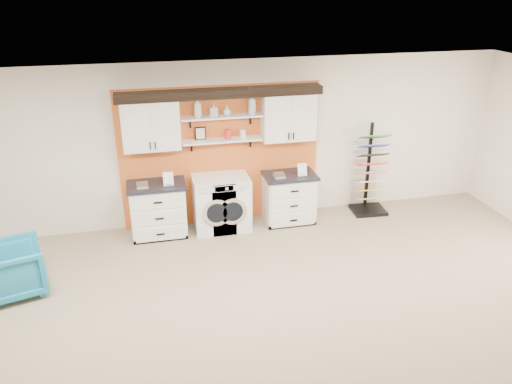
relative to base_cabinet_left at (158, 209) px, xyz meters
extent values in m
plane|color=gray|center=(1.13, -3.64, -0.46)|extent=(10.00, 10.00, 0.00)
plane|color=white|center=(1.13, -3.64, 2.34)|extent=(10.00, 10.00, 0.00)
plane|color=silver|center=(1.13, 0.36, 0.94)|extent=(10.00, 0.00, 10.00)
cube|color=#CC5A22|center=(1.13, 0.32, 0.74)|extent=(3.40, 0.07, 2.40)
cube|color=white|center=(0.00, 0.16, 1.42)|extent=(0.90, 0.34, 0.84)
cube|color=white|center=(-0.22, -0.02, 1.42)|extent=(0.42, 0.01, 0.78)
cube|color=white|center=(0.22, -0.02, 1.42)|extent=(0.42, 0.01, 0.78)
cube|color=white|center=(2.26, 0.16, 1.42)|extent=(0.90, 0.34, 0.84)
cube|color=white|center=(2.04, -0.02, 1.42)|extent=(0.42, 0.01, 0.78)
cube|color=white|center=(2.48, -0.02, 1.42)|extent=(0.42, 0.01, 0.78)
cube|color=white|center=(1.13, 0.16, 1.07)|extent=(1.32, 0.28, 0.03)
cube|color=white|center=(1.13, 0.16, 1.47)|extent=(1.32, 0.28, 0.03)
cube|color=black|center=(1.13, 0.18, 1.87)|extent=(3.30, 0.40, 0.10)
cube|color=black|center=(1.13, -0.01, 1.81)|extent=(3.30, 0.04, 0.04)
cube|color=black|center=(0.78, 0.21, 1.19)|extent=(0.18, 0.02, 0.22)
cube|color=beige|center=(0.78, 0.20, 1.19)|extent=(0.14, 0.01, 0.18)
cylinder|color=red|center=(1.23, 0.16, 1.16)|extent=(0.11, 0.11, 0.16)
cylinder|color=silver|center=(1.48, 0.16, 1.15)|extent=(0.10, 0.10, 0.14)
cube|color=white|center=(0.00, 0.01, -0.02)|extent=(0.88, 0.60, 0.88)
cube|color=black|center=(0.00, -0.26, -0.43)|extent=(0.88, 0.06, 0.07)
cube|color=black|center=(0.00, 0.01, 0.44)|extent=(0.94, 0.66, 0.04)
cube|color=white|center=(0.00, -0.30, 0.26)|extent=(0.80, 0.02, 0.25)
cube|color=white|center=(0.00, -0.30, -0.02)|extent=(0.80, 0.02, 0.25)
cube|color=white|center=(0.00, -0.30, -0.30)|extent=(0.80, 0.02, 0.25)
cube|color=white|center=(2.26, 0.01, -0.04)|extent=(0.85, 0.60, 0.85)
cube|color=black|center=(2.26, -0.26, -0.43)|extent=(0.85, 0.06, 0.07)
cube|color=black|center=(2.26, 0.01, 0.41)|extent=(0.90, 0.66, 0.04)
cube|color=white|center=(2.26, -0.30, 0.24)|extent=(0.77, 0.02, 0.24)
cube|color=white|center=(2.26, -0.30, -0.04)|extent=(0.77, 0.02, 0.24)
cube|color=white|center=(2.26, -0.30, -0.31)|extent=(0.77, 0.02, 0.24)
cube|color=white|center=(0.93, 0.01, 0.01)|extent=(0.67, 0.66, 0.94)
cube|color=silver|center=(0.93, -0.33, 0.41)|extent=(0.57, 0.02, 0.10)
cylinder|color=silver|center=(0.93, -0.33, -0.01)|extent=(0.47, 0.05, 0.47)
cylinder|color=black|center=(0.93, -0.35, -0.01)|extent=(0.34, 0.03, 0.34)
cube|color=white|center=(1.20, 0.01, 0.01)|extent=(0.67, 0.66, 0.93)
cube|color=silver|center=(1.20, -0.33, 0.40)|extent=(0.57, 0.02, 0.10)
cylinder|color=silver|center=(1.20, -0.33, -0.01)|extent=(0.47, 0.05, 0.47)
cylinder|color=black|center=(1.20, -0.35, -0.01)|extent=(0.33, 0.03, 0.33)
cube|color=black|center=(3.80, 0.01, -0.43)|extent=(0.63, 0.54, 0.06)
cube|color=black|center=(3.82, 0.19, 0.39)|extent=(0.05, 0.05, 1.60)
cube|color=#AA9347|center=(3.80, 0.03, -0.21)|extent=(0.52, 0.31, 0.14)
cube|color=yellow|center=(3.80, 0.03, -0.04)|extent=(0.52, 0.31, 0.14)
cube|color=silver|center=(3.80, 0.03, 0.13)|extent=(0.52, 0.31, 0.14)
cube|color=#D55E9D|center=(3.80, 0.03, 0.30)|extent=(0.52, 0.31, 0.14)
cube|color=red|center=(3.80, 0.03, 0.47)|extent=(0.52, 0.31, 0.14)
cube|color=black|center=(3.80, 0.03, 0.64)|extent=(0.52, 0.31, 0.14)
cube|color=#363CBD|center=(3.80, 0.03, 0.81)|extent=(0.52, 0.31, 0.14)
cube|color=green|center=(3.80, 0.03, 0.98)|extent=(0.52, 0.31, 0.14)
imported|color=teal|center=(-2.01, -1.25, -0.10)|extent=(0.97, 0.95, 0.72)
imported|color=silver|center=(0.75, 0.16, 1.64)|extent=(0.14, 0.14, 0.31)
imported|color=silver|center=(1.01, 0.16, 1.59)|extent=(0.13, 0.13, 0.21)
imported|color=silver|center=(1.22, 0.16, 1.57)|extent=(0.17, 0.17, 0.16)
imported|color=silver|center=(1.64, 0.16, 1.66)|extent=(0.18, 0.18, 0.34)
camera|label=1|loc=(-0.11, -7.63, 3.59)|focal=35.00mm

